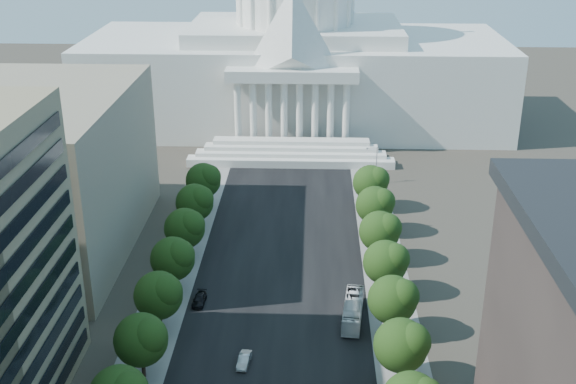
# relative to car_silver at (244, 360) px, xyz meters

# --- Properties ---
(road_asphalt) EXTENTS (30.00, 260.00, 0.01)m
(road_asphalt) POSITION_rel_car_silver_xyz_m (4.04, 26.66, -0.73)
(road_asphalt) COLOR black
(road_asphalt) RESTS_ON ground
(sidewalk_left) EXTENTS (8.00, 260.00, 0.02)m
(sidewalk_left) POSITION_rel_car_silver_xyz_m (-14.96, 26.66, -0.73)
(sidewalk_left) COLOR gray
(sidewalk_left) RESTS_ON ground
(sidewalk_right) EXTENTS (8.00, 260.00, 0.02)m
(sidewalk_right) POSITION_rel_car_silver_xyz_m (23.04, 26.66, -0.73)
(sidewalk_right) COLOR gray
(sidewalk_right) RESTS_ON ground
(capitol) EXTENTS (120.00, 56.00, 73.00)m
(capitol) POSITION_rel_car_silver_xyz_m (4.04, 121.56, 19.28)
(capitol) COLOR white
(capitol) RESTS_ON ground
(office_block_left_far) EXTENTS (38.00, 52.00, 30.00)m
(office_block_left_far) POSITION_rel_car_silver_xyz_m (-43.96, 36.66, 14.27)
(office_block_left_far) COLOR gray
(office_block_left_far) RESTS_ON ground
(tree_l_e) EXTENTS (7.79, 7.60, 9.97)m
(tree_l_e) POSITION_rel_car_silver_xyz_m (-13.62, -3.53, 5.72)
(tree_l_e) COLOR #33261C
(tree_l_e) RESTS_ON ground
(tree_l_f) EXTENTS (7.79, 7.60, 9.97)m
(tree_l_f) POSITION_rel_car_silver_xyz_m (-13.62, 8.47, 5.72)
(tree_l_f) COLOR #33261C
(tree_l_f) RESTS_ON ground
(tree_l_g) EXTENTS (7.79, 7.60, 9.97)m
(tree_l_g) POSITION_rel_car_silver_xyz_m (-13.62, 20.47, 5.72)
(tree_l_g) COLOR #33261C
(tree_l_g) RESTS_ON ground
(tree_l_h) EXTENTS (7.79, 7.60, 9.97)m
(tree_l_h) POSITION_rel_car_silver_xyz_m (-13.62, 32.47, 5.72)
(tree_l_h) COLOR #33261C
(tree_l_h) RESTS_ON ground
(tree_l_i) EXTENTS (7.79, 7.60, 9.97)m
(tree_l_i) POSITION_rel_car_silver_xyz_m (-13.62, 44.47, 5.72)
(tree_l_i) COLOR #33261C
(tree_l_i) RESTS_ON ground
(tree_l_j) EXTENTS (7.79, 7.60, 9.97)m
(tree_l_j) POSITION_rel_car_silver_xyz_m (-13.62, 56.47, 5.72)
(tree_l_j) COLOR #33261C
(tree_l_j) RESTS_ON ground
(tree_r_e) EXTENTS (7.79, 7.60, 9.97)m
(tree_r_e) POSITION_rel_car_silver_xyz_m (22.38, -3.53, 5.72)
(tree_r_e) COLOR #33261C
(tree_r_e) RESTS_ON ground
(tree_r_f) EXTENTS (7.79, 7.60, 9.97)m
(tree_r_f) POSITION_rel_car_silver_xyz_m (22.38, 8.47, 5.72)
(tree_r_f) COLOR #33261C
(tree_r_f) RESTS_ON ground
(tree_r_g) EXTENTS (7.79, 7.60, 9.97)m
(tree_r_g) POSITION_rel_car_silver_xyz_m (22.38, 20.47, 5.72)
(tree_r_g) COLOR #33261C
(tree_r_g) RESTS_ON ground
(tree_r_h) EXTENTS (7.79, 7.60, 9.97)m
(tree_r_h) POSITION_rel_car_silver_xyz_m (22.38, 32.47, 5.72)
(tree_r_h) COLOR #33261C
(tree_r_h) RESTS_ON ground
(tree_r_i) EXTENTS (7.79, 7.60, 9.97)m
(tree_r_i) POSITION_rel_car_silver_xyz_m (22.38, 44.47, 5.72)
(tree_r_i) COLOR #33261C
(tree_r_i) RESTS_ON ground
(tree_r_j) EXTENTS (7.79, 7.60, 9.97)m
(tree_r_j) POSITION_rel_car_silver_xyz_m (22.38, 56.47, 5.72)
(tree_r_j) COLOR #33261C
(tree_r_j) RESTS_ON ground
(streetlight_c) EXTENTS (2.61, 0.44, 9.00)m
(streetlight_c) POSITION_rel_car_silver_xyz_m (23.95, -3.34, 5.09)
(streetlight_c) COLOR gray
(streetlight_c) RESTS_ON ground
(streetlight_d) EXTENTS (2.61, 0.44, 9.00)m
(streetlight_d) POSITION_rel_car_silver_xyz_m (23.95, 21.66, 5.09)
(streetlight_d) COLOR gray
(streetlight_d) RESTS_ON ground
(streetlight_e) EXTENTS (2.61, 0.44, 9.00)m
(streetlight_e) POSITION_rel_car_silver_xyz_m (23.95, 46.66, 5.09)
(streetlight_e) COLOR gray
(streetlight_e) RESTS_ON ground
(streetlight_f) EXTENTS (2.61, 0.44, 9.00)m
(streetlight_f) POSITION_rel_car_silver_xyz_m (23.95, 71.66, 5.09)
(streetlight_f) COLOR gray
(streetlight_f) RESTS_ON ground
(car_silver) EXTENTS (2.03, 4.58, 1.46)m
(car_silver) POSITION_rel_car_silver_xyz_m (0.00, 0.00, 0.00)
(car_silver) COLOR #B6BABE
(car_silver) RESTS_ON ground
(car_dark_b) EXTENTS (2.20, 4.93, 1.40)m
(car_dark_b) POSITION_rel_car_silver_xyz_m (-9.03, 16.59, -0.03)
(car_dark_b) COLOR black
(car_dark_b) RESTS_ON ground
(city_bus) EXTENTS (4.19, 12.29, 3.36)m
(city_bus) POSITION_rel_car_silver_xyz_m (16.38, 12.65, 0.95)
(city_bus) COLOR silver
(city_bus) RESTS_ON ground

